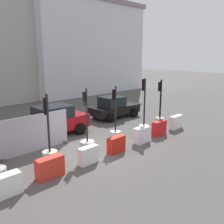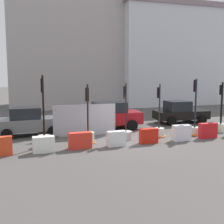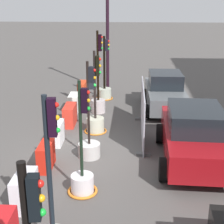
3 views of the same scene
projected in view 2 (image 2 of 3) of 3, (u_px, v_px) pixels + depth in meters
The scene contains 20 objects.
ground_plane at pixel (126, 140), 16.85m from camera, with size 120.00×120.00×0.00m, color #4F4C49.
traffic_light_1 at pixel (44, 134), 15.32m from camera, with size 0.64×0.64×3.63m.
traffic_light_2 at pixel (88, 133), 16.19m from camera, with size 0.88×0.88×3.14m.
traffic_light_3 at pixel (126, 131), 16.92m from camera, with size 0.72×0.72×3.16m.
traffic_light_4 at pixel (159, 129), 17.69m from camera, with size 0.81×0.81×3.09m.
traffic_light_5 at pixel (195, 125), 18.15m from camera, with size 0.85×0.85×3.38m.
traffic_light_6 at pixel (221, 121), 19.02m from camera, with size 0.59×0.59×3.14m.
construction_barrier_0 at pixel (0, 146), 13.70m from camera, with size 1.08×0.39×0.87m.
construction_barrier_1 at pixel (44, 144), 14.24m from camera, with size 1.02×0.45×0.77m.
construction_barrier_2 at pixel (80, 141), 14.93m from camera, with size 1.14×0.45×0.82m.
construction_barrier_3 at pixel (116, 139), 15.42m from camera, with size 0.97×0.38×0.78m.
construction_barrier_4 at pixel (149, 136), 16.06m from camera, with size 0.99×0.39×0.79m.
construction_barrier_5 at pixel (182, 133), 16.66m from camera, with size 0.99×0.49×0.87m.
construction_barrier_6 at pixel (208, 131), 17.30m from camera, with size 1.08×0.39×0.87m.
car_black_sedan at pixel (180, 112), 22.26m from camera, with size 3.99×2.28×1.66m.
car_grey_saloon at pixel (28, 122), 17.93m from camera, with size 4.18×2.10×1.70m.
car_red_compact at pixel (109, 115), 19.99m from camera, with size 4.37×2.31×1.80m.
building_main_facade at pixel (68, 40), 32.67m from camera, with size 13.30×7.39×14.36m.
building_corner_block at pixel (173, 56), 37.01m from camera, with size 16.13×9.78×11.27m.
site_fence_panel at pixel (85, 121), 17.91m from camera, with size 3.81×0.50×1.87m.
Camera 2 is at (-6.05, -15.35, 3.84)m, focal length 48.28 mm.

